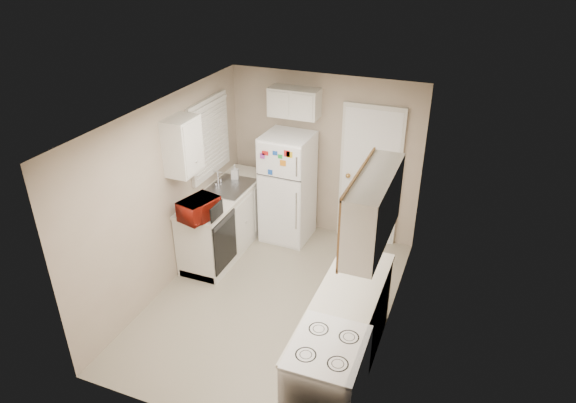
% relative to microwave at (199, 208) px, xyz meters
% --- Properties ---
extents(floor, '(3.80, 3.80, 0.00)m').
position_rel_microwave_xyz_m(floor, '(1.04, -0.12, -1.05)').
color(floor, '#B2A891').
rests_on(floor, ground).
extents(ceiling, '(3.80, 3.80, 0.00)m').
position_rel_microwave_xyz_m(ceiling, '(1.04, -0.12, 1.35)').
color(ceiling, white).
rests_on(ceiling, floor).
extents(wall_left, '(3.80, 3.80, 0.00)m').
position_rel_microwave_xyz_m(wall_left, '(-0.36, -0.12, 0.15)').
color(wall_left, tan).
rests_on(wall_left, floor).
extents(wall_right, '(3.80, 3.80, 0.00)m').
position_rel_microwave_xyz_m(wall_right, '(2.44, -0.12, 0.15)').
color(wall_right, tan).
rests_on(wall_right, floor).
extents(wall_back, '(2.80, 2.80, 0.00)m').
position_rel_microwave_xyz_m(wall_back, '(1.04, 1.78, 0.15)').
color(wall_back, tan).
rests_on(wall_back, floor).
extents(wall_front, '(2.80, 2.80, 0.00)m').
position_rel_microwave_xyz_m(wall_front, '(1.04, -2.02, 0.15)').
color(wall_front, tan).
rests_on(wall_front, floor).
extents(left_counter, '(0.60, 1.80, 0.90)m').
position_rel_microwave_xyz_m(left_counter, '(-0.06, 0.78, -0.60)').
color(left_counter, silver).
rests_on(left_counter, floor).
extents(dishwasher, '(0.03, 0.58, 0.72)m').
position_rel_microwave_xyz_m(dishwasher, '(0.23, 0.18, -0.56)').
color(dishwasher, black).
rests_on(dishwasher, floor).
extents(sink, '(0.54, 0.74, 0.16)m').
position_rel_microwave_xyz_m(sink, '(-0.06, 0.93, -0.19)').
color(sink, gray).
rests_on(sink, left_counter).
extents(microwave, '(0.53, 0.38, 0.32)m').
position_rel_microwave_xyz_m(microwave, '(0.00, 0.00, 0.00)').
color(microwave, maroon).
rests_on(microwave, left_counter).
extents(soap_bottle, '(0.12, 0.12, 0.22)m').
position_rel_microwave_xyz_m(soap_bottle, '(-0.11, 1.20, -0.05)').
color(soap_bottle, silver).
rests_on(soap_bottle, left_counter).
extents(window_blinds, '(0.10, 0.98, 1.08)m').
position_rel_microwave_xyz_m(window_blinds, '(-0.32, 0.93, 0.55)').
color(window_blinds, silver).
rests_on(window_blinds, wall_left).
extents(upper_cabinet_left, '(0.30, 0.45, 0.70)m').
position_rel_microwave_xyz_m(upper_cabinet_left, '(-0.21, 0.10, 0.75)').
color(upper_cabinet_left, silver).
rests_on(upper_cabinet_left, wall_left).
extents(refrigerator, '(0.68, 0.67, 1.61)m').
position_rel_microwave_xyz_m(refrigerator, '(0.64, 1.38, -0.24)').
color(refrigerator, white).
rests_on(refrigerator, floor).
extents(cabinet_over_fridge, '(0.70, 0.30, 0.40)m').
position_rel_microwave_xyz_m(cabinet_over_fridge, '(0.64, 1.63, 0.95)').
color(cabinet_over_fridge, silver).
rests_on(cabinet_over_fridge, wall_back).
extents(interior_door, '(0.86, 0.06, 2.08)m').
position_rel_microwave_xyz_m(interior_door, '(1.74, 1.74, -0.03)').
color(interior_door, white).
rests_on(interior_door, floor).
extents(right_counter, '(0.60, 2.00, 0.90)m').
position_rel_microwave_xyz_m(right_counter, '(2.14, -0.92, -0.60)').
color(right_counter, silver).
rests_on(right_counter, floor).
extents(stove, '(0.64, 0.78, 0.94)m').
position_rel_microwave_xyz_m(stove, '(2.18, -1.57, -0.58)').
color(stove, white).
rests_on(stove, floor).
extents(upper_cabinet_right, '(0.30, 1.20, 0.70)m').
position_rel_microwave_xyz_m(upper_cabinet_right, '(2.29, -0.62, 0.75)').
color(upper_cabinet_right, silver).
rests_on(upper_cabinet_right, wall_right).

